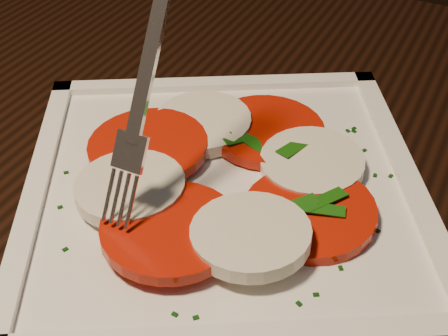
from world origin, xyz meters
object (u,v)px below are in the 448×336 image
object	(u,v)px
plate	(224,192)
fork	(158,63)
table	(201,270)
chair	(410,16)

from	to	relation	value
plate	fork	bearing A→B (deg)	-154.63
table	plate	distance (m)	0.11
plate	fork	world-z (taller)	fork
chair	plate	xyz separation A→B (m)	(-0.06, -0.84, 0.22)
table	chair	xyz separation A→B (m)	(0.09, 0.82, -0.12)
table	chair	size ratio (longest dim) A/B	1.37
plate	table	bearing A→B (deg)	154.29
chair	plate	bearing A→B (deg)	-95.21
chair	fork	bearing A→B (deg)	-97.53
table	fork	bearing A→B (deg)	-109.61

